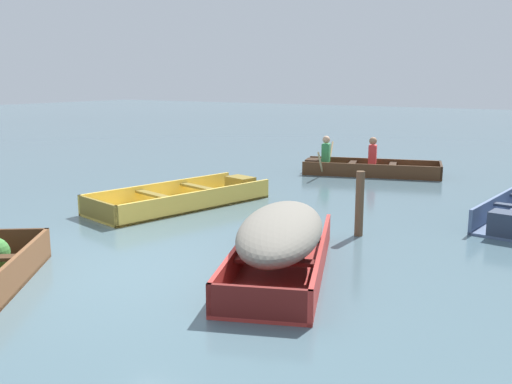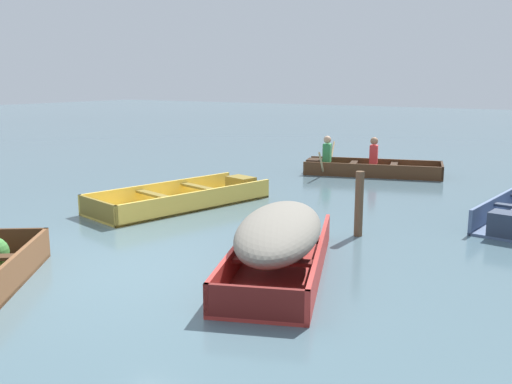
% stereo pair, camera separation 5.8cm
% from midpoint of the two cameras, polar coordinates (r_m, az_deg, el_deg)
% --- Properties ---
extents(ground_plane, '(80.00, 80.00, 0.00)m').
position_cam_midpoint_polar(ground_plane, '(7.08, -11.21, -7.41)').
color(ground_plane, '#47606B').
extents(skiff_yellow_near_moored, '(1.92, 3.50, 0.35)m').
position_cam_midpoint_polar(skiff_yellow_near_moored, '(10.37, -7.10, -0.63)').
color(skiff_yellow_near_moored, '#E5BC47').
rests_on(skiff_yellow_near_moored, ground).
extents(skiff_red_mid_moored, '(2.05, 3.17, 0.74)m').
position_cam_midpoint_polar(skiff_red_mid_moored, '(6.73, 2.29, -4.46)').
color(skiff_red_mid_moored, '#AD2D28').
rests_on(skiff_red_mid_moored, ground).
extents(rowboat_dark_varnish_with_crew, '(3.33, 2.38, 0.89)m').
position_cam_midpoint_polar(rowboat_dark_varnish_with_crew, '(13.82, 10.55, 2.49)').
color(rowboat_dark_varnish_with_crew, '#4C2D19').
rests_on(rowboat_dark_varnish_with_crew, ground).
extents(mooring_post, '(0.12, 0.12, 0.95)m').
position_cam_midpoint_polar(mooring_post, '(8.32, 10.12, -1.16)').
color(mooring_post, brown).
rests_on(mooring_post, ground).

